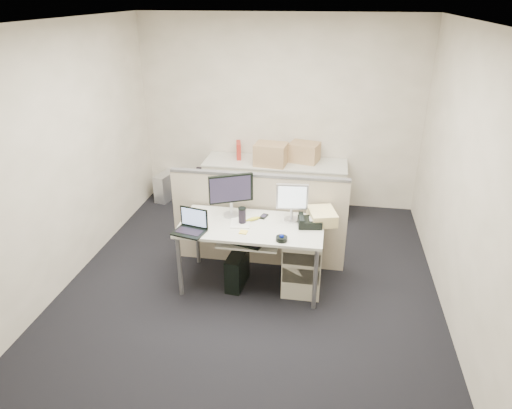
% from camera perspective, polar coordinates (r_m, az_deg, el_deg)
% --- Properties ---
extents(floor, '(4.00, 4.50, 0.01)m').
position_cam_1_polar(floor, '(5.14, -0.55, -9.84)').
color(floor, black).
rests_on(floor, ground).
extents(ceiling, '(4.00, 4.50, 0.01)m').
position_cam_1_polar(ceiling, '(4.22, -0.71, 21.89)').
color(ceiling, white).
rests_on(ceiling, ground).
extents(wall_back, '(4.00, 0.02, 2.70)m').
position_cam_1_polar(wall_back, '(6.63, 2.89, 11.23)').
color(wall_back, silver).
rests_on(wall_back, ground).
extents(wall_front, '(4.00, 0.02, 2.70)m').
position_cam_1_polar(wall_front, '(2.58, -9.73, -13.26)').
color(wall_front, silver).
rests_on(wall_front, ground).
extents(wall_left, '(0.02, 4.50, 2.70)m').
position_cam_1_polar(wall_left, '(5.22, -22.88, 5.40)').
color(wall_left, silver).
rests_on(wall_left, ground).
extents(wall_right, '(0.02, 4.50, 2.70)m').
position_cam_1_polar(wall_right, '(4.61, 24.70, 2.58)').
color(wall_right, silver).
rests_on(wall_right, ground).
extents(desk, '(1.50, 0.75, 0.73)m').
position_cam_1_polar(desk, '(4.78, -0.58, -3.25)').
color(desk, silver).
rests_on(desk, floor).
extents(keyboard_tray, '(0.62, 0.32, 0.02)m').
position_cam_1_polar(keyboard_tray, '(4.65, -0.97, -4.77)').
color(keyboard_tray, silver).
rests_on(keyboard_tray, desk).
extents(drawer_pedestal, '(0.40, 0.55, 0.65)m').
position_cam_1_polar(drawer_pedestal, '(4.94, 5.87, -6.93)').
color(drawer_pedestal, beige).
rests_on(drawer_pedestal, floor).
extents(cubicle_partition, '(2.00, 0.06, 1.10)m').
position_cam_1_polar(cubicle_partition, '(5.23, 0.28, -2.07)').
color(cubicle_partition, '#A59785').
rests_on(cubicle_partition, floor).
extents(back_counter, '(2.00, 0.60, 0.72)m').
position_cam_1_polar(back_counter, '(6.64, 2.37, 2.25)').
color(back_counter, beige).
rests_on(back_counter, floor).
extents(monitor_main, '(0.51, 0.37, 0.47)m').
position_cam_1_polar(monitor_main, '(4.85, -3.13, 1.13)').
color(monitor_main, black).
rests_on(monitor_main, desk).
extents(monitor_small, '(0.34, 0.19, 0.40)m').
position_cam_1_polar(monitor_small, '(4.78, 4.51, 0.22)').
color(monitor_small, '#B7B7BC').
rests_on(monitor_small, desk).
extents(laptop, '(0.35, 0.29, 0.23)m').
position_cam_1_polar(laptop, '(4.59, -8.44, -2.28)').
color(laptop, black).
rests_on(laptop, desk).
extents(trackball, '(0.13, 0.13, 0.04)m').
position_cam_1_polar(trackball, '(4.46, 3.22, -4.30)').
color(trackball, black).
rests_on(trackball, desk).
extents(desk_phone, '(0.27, 0.23, 0.08)m').
position_cam_1_polar(desk_phone, '(4.75, 6.73, -2.24)').
color(desk_phone, black).
rests_on(desk_phone, desk).
extents(paper_stack, '(0.23, 0.28, 0.01)m').
position_cam_1_polar(paper_stack, '(4.79, -1.95, -2.26)').
color(paper_stack, silver).
rests_on(paper_stack, desk).
extents(sticky_pad, '(0.08, 0.08, 0.01)m').
position_cam_1_polar(sticky_pad, '(4.60, -1.60, -3.47)').
color(sticky_pad, '#FFDC4B').
rests_on(sticky_pad, desk).
extents(travel_mug, '(0.09, 0.09, 0.17)m').
position_cam_1_polar(travel_mug, '(4.75, -1.74, -1.46)').
color(travel_mug, black).
rests_on(travel_mug, desk).
extents(banana, '(0.16, 0.14, 0.04)m').
position_cam_1_polar(banana, '(4.83, -0.38, -1.81)').
color(banana, yellow).
rests_on(banana, desk).
extents(cellphone, '(0.09, 0.13, 0.02)m').
position_cam_1_polar(cellphone, '(4.91, 0.97, -1.50)').
color(cellphone, black).
rests_on(cellphone, desk).
extents(manila_folders, '(0.35, 0.40, 0.13)m').
position_cam_1_polar(manila_folders, '(4.84, 8.25, -1.44)').
color(manila_folders, '#EAD58E').
rests_on(manila_folders, desk).
extents(keyboard, '(0.44, 0.26, 0.02)m').
position_cam_1_polar(keyboard, '(4.61, -1.68, -4.72)').
color(keyboard, black).
rests_on(keyboard, keyboard_tray).
extents(pc_tower_desk, '(0.20, 0.42, 0.38)m').
position_cam_1_polar(pc_tower_desk, '(5.01, -2.37, -8.15)').
color(pc_tower_desk, black).
rests_on(pc_tower_desk, floor).
extents(pc_tower_spare_dark, '(0.29, 0.53, 0.47)m').
position_cam_1_polar(pc_tower_spare_dark, '(6.99, -6.71, 2.21)').
color(pc_tower_spare_dark, black).
rests_on(pc_tower_spare_dark, floor).
extents(pc_tower_spare_silver, '(0.27, 0.48, 0.42)m').
position_cam_1_polar(pc_tower_spare_silver, '(7.18, -11.14, 2.29)').
color(pc_tower_spare_silver, '#B7B7BC').
rests_on(pc_tower_spare_silver, floor).
extents(cardboard_box_left, '(0.46, 0.37, 0.32)m').
position_cam_1_polar(cardboard_box_left, '(6.35, 1.86, 6.21)').
color(cardboard_box_left, '#A97D60').
rests_on(cardboard_box_left, back_counter).
extents(cardboard_box_right, '(0.46, 0.40, 0.29)m').
position_cam_1_polar(cardboard_box_right, '(6.52, 6.05, 6.44)').
color(cardboard_box_right, '#A97D60').
rests_on(cardboard_box_right, back_counter).
extents(red_binder, '(0.12, 0.27, 0.25)m').
position_cam_1_polar(red_binder, '(6.65, -2.18, 6.74)').
color(red_binder, maroon).
rests_on(red_binder, back_counter).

